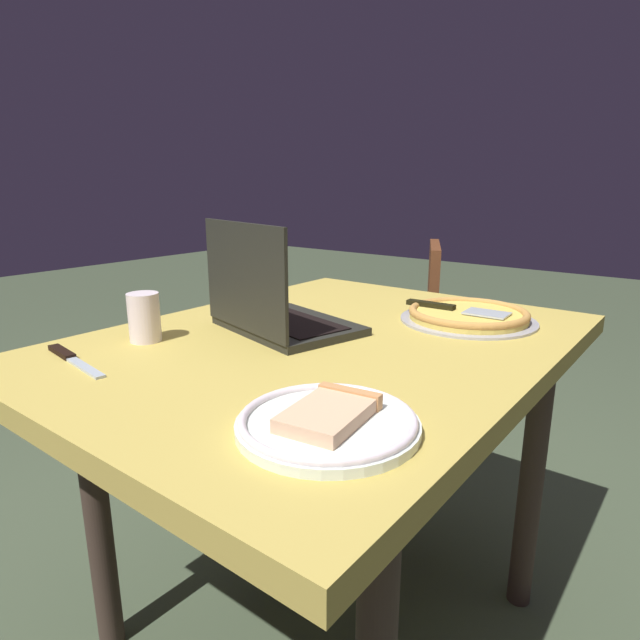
# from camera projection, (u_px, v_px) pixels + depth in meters

# --- Properties ---
(ground_plane) EXTENTS (12.00, 12.00, 0.00)m
(ground_plane) POSITION_uv_depth(u_px,v_px,m) (325.00, 618.00, 1.34)
(ground_plane) COLOR #414E37
(dining_table) EXTENTS (1.17, 0.89, 0.75)m
(dining_table) POSITION_uv_depth(u_px,v_px,m) (326.00, 375.00, 1.17)
(dining_table) COLOR gold
(dining_table) RESTS_ON ground_plane
(laptop) EXTENTS (0.30, 0.36, 0.25)m
(laptop) POSITION_uv_depth(u_px,v_px,m) (275.00, 309.00, 1.18)
(laptop) COLOR black
(laptop) RESTS_ON dining_table
(pizza_plate) EXTENTS (0.25, 0.25, 0.04)m
(pizza_plate) POSITION_uv_depth(u_px,v_px,m) (328.00, 421.00, 0.71)
(pizza_plate) COLOR white
(pizza_plate) RESTS_ON dining_table
(pizza_tray) EXTENTS (0.32, 0.32, 0.03)m
(pizza_tray) POSITION_uv_depth(u_px,v_px,m) (468.00, 315.00, 1.27)
(pizza_tray) COLOR #A2A1A7
(pizza_tray) RESTS_ON dining_table
(table_knife) EXTENTS (0.05, 0.23, 0.01)m
(table_knife) POSITION_uv_depth(u_px,v_px,m) (70.00, 358.00, 1.00)
(table_knife) COLOR #B1BFCA
(table_knife) RESTS_ON dining_table
(drink_cup) EXTENTS (0.07, 0.07, 0.10)m
(drink_cup) POSITION_uv_depth(u_px,v_px,m) (144.00, 317.00, 1.11)
(drink_cup) COLOR white
(drink_cup) RESTS_ON dining_table
(chair_near) EXTENTS (0.58, 0.58, 0.84)m
(chair_near) POSITION_uv_depth(u_px,v_px,m) (400.00, 327.00, 2.19)
(chair_near) COLOR brown
(chair_near) RESTS_ON ground_plane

